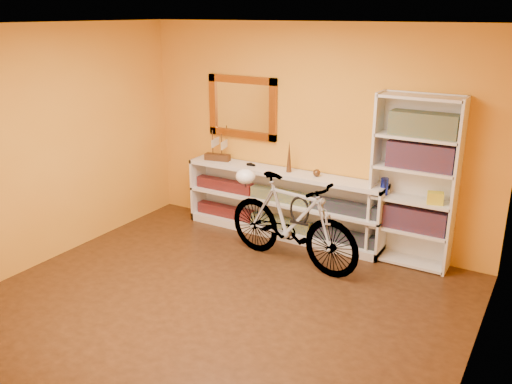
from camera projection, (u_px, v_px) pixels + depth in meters
The scene contains 24 objects.
floor at pixel (219, 305), 5.22m from camera, with size 4.50×4.00×0.01m, color #311C0D.
ceiling at pixel (213, 24), 4.38m from camera, with size 4.50×4.00×0.01m, color silver.
back_wall at pixel (311, 134), 6.44m from camera, with size 4.50×0.01×2.60m, color orange.
left_wall at pixel (47, 146), 5.89m from camera, with size 0.01×4.00×2.60m, color orange.
right_wall at pixel (485, 225), 3.72m from camera, with size 0.01×4.00×2.60m, color orange.
gilt_mirror at pixel (242, 107), 6.78m from camera, with size 0.98×0.06×0.78m, color brown.
wall_socket at pixel (377, 231), 6.32m from camera, with size 0.09×0.01×0.09m, color silver.
console_unit at pixel (282, 204), 6.70m from camera, with size 2.60×0.35×0.85m, color silver, non-canonical shape.
cd_row_lower at pixel (281, 223), 6.76m from camera, with size 2.50×0.13×0.14m, color black.
cd_row_upper at pixel (281, 196), 6.65m from camera, with size 2.50×0.13×0.14m, color navy.
model_ship at pixel (217, 146), 6.96m from camera, with size 0.34×0.13×0.40m, color #392010, non-canonical shape.
toy_car at pixel (251, 166), 6.78m from camera, with size 0.00×0.00×0.00m, color black.
bronze_ornament at pixel (289, 157), 6.46m from camera, with size 0.07×0.07×0.39m, color #53341C.
decorative_orb at pixel (317, 173), 6.33m from camera, with size 0.09×0.09×0.09m, color #53341C.
bookcase at pixel (414, 183), 5.79m from camera, with size 0.90×0.30×1.90m, color silver, non-canonical shape.
book_row_a at pixel (415, 218), 5.89m from camera, with size 0.70×0.22×0.26m, color maroon.
book_row_b at pixel (421, 156), 5.67m from camera, with size 0.70×0.22×0.28m, color maroon.
book_row_c at pixel (424, 124), 5.56m from camera, with size 0.70×0.22×0.25m, color #1C5762.
travel_mug at pixel (384, 186), 5.95m from camera, with size 0.09×0.09×0.19m, color #152195.
red_tin at pixel (401, 125), 5.72m from camera, with size 0.14×0.14×0.18m, color maroon.
yellow_bag at pixel (435, 198), 5.67m from camera, with size 0.16×0.11×0.13m, color yellow.
bicycle at pixel (292, 221), 5.91m from camera, with size 1.73×0.45×1.02m, color silver.
helmet at pixel (246, 176), 6.18m from camera, with size 0.23×0.22×0.18m, color white.
u_lock at pixel (300, 210), 5.80m from camera, with size 0.23×0.23×0.02m, color black.
Camera 1 is at (2.64, -3.77, 2.71)m, focal length 37.67 mm.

